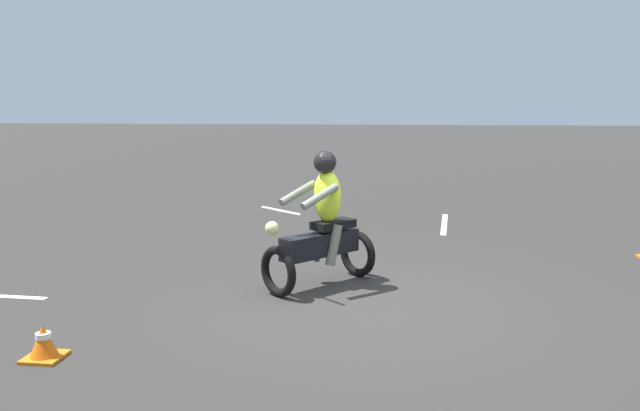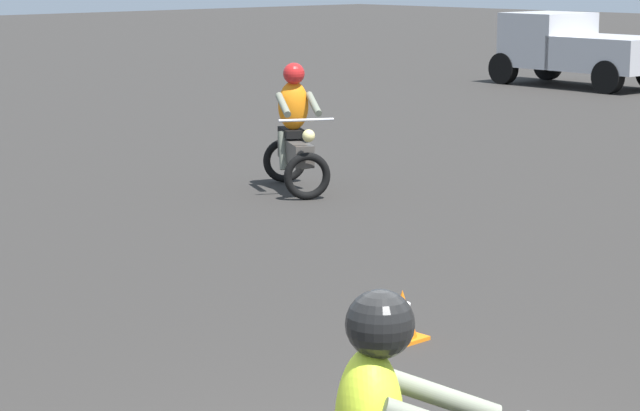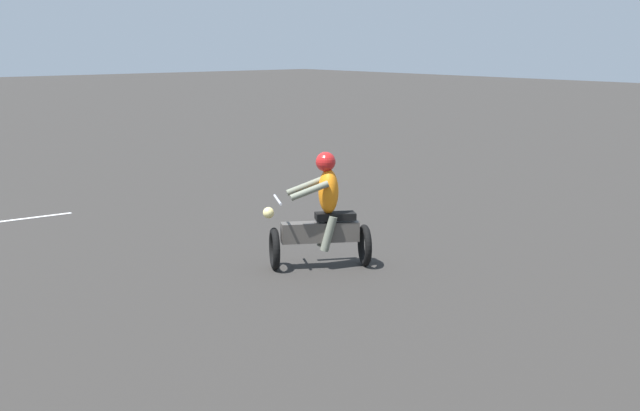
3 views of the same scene
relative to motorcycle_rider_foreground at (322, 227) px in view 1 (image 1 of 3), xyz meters
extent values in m
plane|color=#2D2B28|center=(-0.60, 0.77, -0.73)|extent=(120.00, 120.00, 0.00)
torus|color=black|center=(0.45, 0.52, -0.43)|extent=(0.52, 0.47, 0.60)
torus|color=black|center=(-0.40, -0.46, -0.43)|extent=(0.52, 0.47, 0.60)
cube|color=black|center=(0.02, 0.03, -0.21)|extent=(0.90, 0.99, 0.28)
cube|color=black|center=(-0.12, -0.14, 0.01)|extent=(0.56, 0.59, 0.10)
cylinder|color=silver|center=(0.42, 0.48, 0.27)|extent=(0.55, 0.49, 0.04)
sphere|color=#F2E08C|center=(0.50, 0.58, 0.09)|extent=(0.23, 0.23, 0.16)
ellipsoid|color=#D8F233|center=(-0.06, -0.06, 0.37)|extent=(0.49, 0.47, 0.64)
cylinder|color=slate|center=(0.29, 0.03, 0.42)|extent=(0.43, 0.47, 0.27)
cylinder|color=slate|center=(-0.01, 0.29, 0.42)|extent=(0.43, 0.47, 0.27)
cylinder|color=slate|center=(0.06, -0.14, -0.21)|extent=(0.25, 0.26, 0.51)
cylinder|color=slate|center=(-0.15, 0.04, -0.21)|extent=(0.25, 0.26, 0.51)
sphere|color=black|center=(-0.03, -0.03, 0.79)|extent=(0.40, 0.40, 0.28)
cube|color=orange|center=(2.15, 2.53, -0.71)|extent=(0.32, 0.32, 0.03)
cone|color=orange|center=(2.15, 2.53, -0.55)|extent=(0.24, 0.24, 0.28)
cylinder|color=white|center=(2.15, 2.53, -0.51)|extent=(0.13, 0.13, 0.05)
cube|color=silver|center=(-1.78, -4.18, -0.72)|extent=(0.28, 2.04, 0.01)
camera|label=1|loc=(-0.89, 7.37, 1.49)|focal=35.00mm
camera|label=2|loc=(3.25, -3.47, 2.20)|focal=70.00mm
camera|label=3|loc=(-0.80, 16.83, 2.49)|focal=50.00mm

